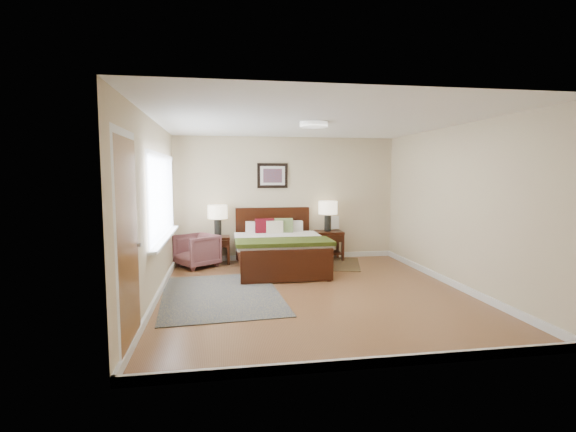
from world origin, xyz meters
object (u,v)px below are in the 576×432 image
object	(u,v)px
nightstand_left	(218,242)
lamp_right	(328,210)
nightstand_right	(328,242)
armchair	(197,251)
bed	(279,243)
lamp_left	(218,214)
rug_persian	(221,295)

from	to	relation	value
nightstand_left	lamp_right	xyz separation A→B (m)	(2.21, 0.02, 0.61)
lamp_right	nightstand_right	bearing A→B (deg)	-90.00
lamp_right	armchair	distance (m)	2.72
bed	lamp_left	size ratio (longest dim) A/B	3.21
nightstand_right	nightstand_left	bearing A→B (deg)	-179.83
lamp_left	bed	bearing A→B (deg)	-33.58
lamp_left	rug_persian	world-z (taller)	lamp_left
lamp_left	armchair	size ratio (longest dim) A/B	0.89
lamp_right	bed	bearing A→B (deg)	-146.50
nightstand_left	lamp_left	world-z (taller)	lamp_left
lamp_left	armchair	distance (m)	0.82
nightstand_right	lamp_left	xyz separation A→B (m)	(-2.21, 0.01, 0.61)
lamp_left	rug_persian	bearing A→B (deg)	-88.73
nightstand_left	rug_persian	bearing A→B (deg)	-88.72
armchair	bed	bearing A→B (deg)	37.95
bed	armchair	bearing A→B (deg)	162.88
lamp_left	rug_persian	size ratio (longest dim) A/B	0.26
bed	rug_persian	bearing A→B (deg)	-125.51
armchair	rug_persian	bearing A→B (deg)	-21.90
lamp_right	rug_persian	world-z (taller)	lamp_right
nightstand_right	armchair	distance (m)	2.63
nightstand_left	lamp_right	distance (m)	2.30
lamp_right	lamp_left	bearing A→B (deg)	180.00
nightstand_right	rug_persian	world-z (taller)	nightstand_right
lamp_left	nightstand_left	bearing A→B (deg)	-90.00
nightstand_right	rug_persian	size ratio (longest dim) A/B	0.25
nightstand_left	lamp_right	size ratio (longest dim) A/B	0.88
bed	lamp_left	bearing A→B (deg)	146.42
rug_persian	armchair	bearing A→B (deg)	99.16
lamp_right	armchair	world-z (taller)	lamp_right
bed	nightstand_right	xyz separation A→B (m)	(1.11, 0.72, -0.13)
nightstand_right	lamp_right	size ratio (longest dim) A/B	0.97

